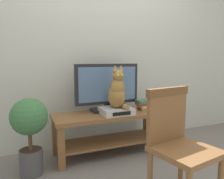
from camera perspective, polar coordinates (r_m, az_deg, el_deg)
ground_plane at (r=2.30m, az=7.21°, el=-20.69°), size 12.00×12.00×0.00m
back_wall at (r=2.96m, az=-2.40°, el=13.73°), size 7.00×0.12×2.80m
tv_stand at (r=2.61m, az=-0.43°, el=-8.94°), size 1.30×0.48×0.48m
tv at (r=2.61m, az=-1.22°, el=0.73°), size 0.77×0.20×0.55m
media_box at (r=2.50m, az=1.12°, el=-5.45°), size 0.35×0.29×0.08m
cat at (r=2.45m, az=1.29°, el=-0.52°), size 0.18×0.30×0.47m
wooden_chair at (r=1.74m, az=16.29°, el=-11.96°), size 0.47×0.47×0.88m
book_stack at (r=2.74m, az=8.58°, el=-3.82°), size 0.24×0.20×0.12m
potted_plant at (r=2.24m, az=-20.29°, el=-9.05°), size 0.34×0.34×0.74m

